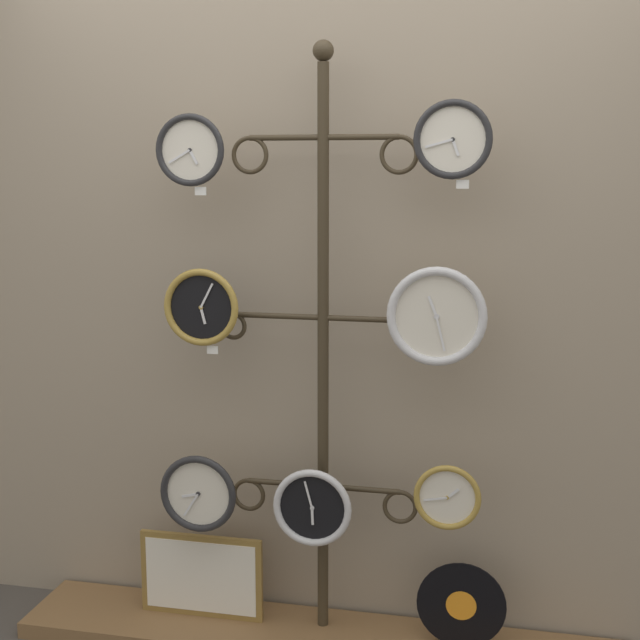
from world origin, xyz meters
The scene contains 15 objects.
shop_wall centered at (0.00, 0.57, 1.40)m, with size 4.40×0.04×2.80m.
low_shelf centered at (0.00, 0.35, 0.03)m, with size 2.20×0.36×0.06m.
display_stand centered at (0.00, 0.41, 0.73)m, with size 0.75×0.41×2.13m.
clock_top_left centered at (-0.44, 0.32, 1.77)m, with size 0.24×0.04×0.24m.
clock_top_right centered at (0.44, 0.33, 1.80)m, with size 0.25×0.04×0.25m.
clock_middle_left centered at (-0.41, 0.32, 1.24)m, with size 0.27×0.04×0.27m.
clock_middle_right centered at (0.40, 0.32, 1.23)m, with size 0.33×0.04×0.33m.
clock_bottom_left centered at (-0.43, 0.30, 0.57)m, with size 0.28×0.04×0.28m.
clock_bottom_center centered at (-0.01, 0.30, 0.55)m, with size 0.28×0.04×0.28m.
clock_bottom_right centered at (0.45, 0.31, 0.63)m, with size 0.23×0.04×0.23m.
vinyl_record centered at (0.50, 0.36, 0.22)m, with size 0.31×0.01×0.31m.
picture_frame centered at (-0.46, 0.38, 0.22)m, with size 0.47×0.02×0.32m.
price_tag_upper centered at (-0.40, 0.32, 1.64)m, with size 0.04×0.00×0.03m.
price_tag_mid centered at (0.47, 0.33, 1.66)m, with size 0.04×0.00×0.03m.
price_tag_lower centered at (-0.37, 0.32, 1.09)m, with size 0.04×0.00×0.03m.
Camera 1 is at (0.64, -2.55, 1.71)m, focal length 50.00 mm.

